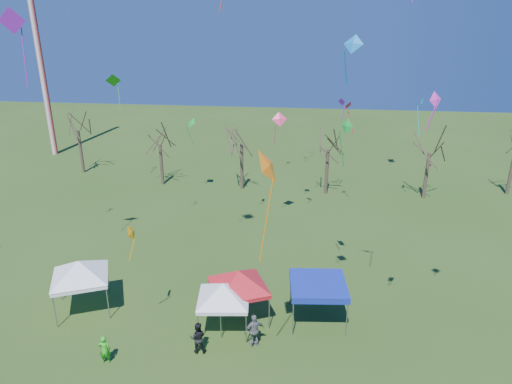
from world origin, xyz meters
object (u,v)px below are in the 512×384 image
Objects in this scene: tent_red at (238,274)px; tent_blue at (318,286)px; tree_2 at (241,128)px; tree_0 at (76,115)px; tree_4 at (432,136)px; tree_1 at (159,130)px; person_green at (105,349)px; person_dark at (198,338)px; tent_white_west at (78,264)px; person_grey at (254,331)px; tent_white_mid at (223,287)px; tree_3 at (329,133)px; radio_mast at (39,52)px.

tent_blue is at bearing 6.27° from tent_red.
tent_red is (3.10, -21.29, -3.35)m from tree_2.
tent_red is at bearing -48.39° from tree_0.
tree_1 is at bearing 178.58° from tree_4.
tree_4 is at bearing -1.42° from tree_1.
tree_4 reaches higher than person_green.
person_green is (-4.41, -1.34, -0.09)m from person_dark.
tent_white_west is (12.37, -24.51, -3.47)m from tree_0.
person_dark is 1.12× the size of person_green.
person_green is at bearing -13.28° from person_grey.
tree_4 reaches higher than tent_white_mid.
tree_1 is 22.07m from tent_white_west.
person_dark is (1.47, -24.30, -5.42)m from tree_2.
tent_white_west is at bearing -138.45° from tree_4.
tent_blue is at bearing -52.94° from tree_1.
tree_3 is (8.40, -0.33, -0.21)m from tree_2.
radio_mast reaches higher than tent_white_west.
tree_0 is 1.07× the size of tree_3.
radio_mast is at bearing 167.01° from tree_4.
tree_2 is at bearing -93.73° from person_dark.
tent_white_mid is 2.90m from person_dark.
tent_blue is at bearing -42.49° from tree_0.
tent_red is 2.23× the size of person_dark.
tree_1 reaches higher than person_grey.
tent_white_mid is (2.44, -22.27, -3.59)m from tree_2.
tree_4 is at bearing -131.38° from person_dark.
tree_0 is 5.45× the size of person_green.
tree_0 is at bearing 137.51° from tent_blue.
tent_red is at bearing -47.09° from radio_mast.
tent_white_west is (-23.84, -21.13, -3.05)m from tree_4.
tree_1 is at bearing -28.48° from radio_mast.
tent_white_mid is 2.82m from person_grey.
tent_white_mid is (20.92, -25.28, -3.79)m from tree_0.
radio_mast is 2.96× the size of tree_0.
tree_4 is at bearing 55.05° from tent_red.
tree_0 is 10.47m from tree_1.
tent_white_mid is 1.11× the size of tent_blue.
tent_red is (28.74, -30.92, -9.56)m from radio_mast.
person_dark is at bearing -86.54° from tree_2.
radio_mast is 20.72m from tree_1.
person_green is (-10.46, -4.83, -1.46)m from tent_blue.
tent_white_west reaches higher than tent_white_mid.
tree_3 is at bearing -2.27° from tree_2.
radio_mast is at bearing 122.09° from tent_white_west.
radio_mast is 44.95m from person_dark.
tree_0 is at bearing 116.78° from tent_white_west.
tent_white_west is 1.05× the size of tent_white_mid.
radio_mast is 44.96m from tree_4.
radio_mast is 3.17× the size of tree_4.
tree_3 is 25.49m from person_dark.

